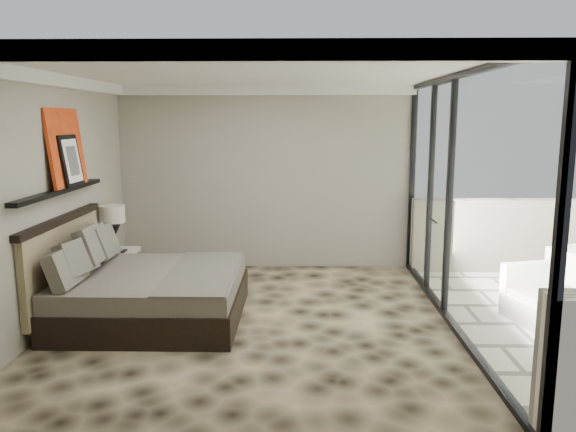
{
  "coord_description": "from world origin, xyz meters",
  "views": [
    {
      "loc": [
        0.52,
        -6.14,
        2.3
      ],
      "look_at": [
        0.39,
        0.4,
        1.17
      ],
      "focal_mm": 35.0,
      "sensor_mm": 36.0,
      "label": 1
    }
  ],
  "objects_px": {
    "bed": "(144,290)",
    "table_lamp": "(113,222)",
    "nightstand": "(119,269)",
    "lounger": "(573,316)",
    "ottoman": "(575,269)"
  },
  "relations": [
    {
      "from": "bed",
      "to": "table_lamp",
      "type": "height_order",
      "value": "bed"
    },
    {
      "from": "nightstand",
      "to": "lounger",
      "type": "xyz_separation_m",
      "value": [
        5.47,
        -1.64,
        -0.05
      ]
    },
    {
      "from": "nightstand",
      "to": "bed",
      "type": "bearing_deg",
      "value": -47.41
    },
    {
      "from": "bed",
      "to": "ottoman",
      "type": "xyz_separation_m",
      "value": [
        5.6,
        1.3,
        -0.06
      ]
    },
    {
      "from": "nightstand",
      "to": "table_lamp",
      "type": "relative_size",
      "value": 0.8
    },
    {
      "from": "table_lamp",
      "to": "ottoman",
      "type": "height_order",
      "value": "table_lamp"
    },
    {
      "from": "table_lamp",
      "to": "ottoman",
      "type": "xyz_separation_m",
      "value": [
        6.35,
        0.04,
        -0.64
      ]
    },
    {
      "from": "bed",
      "to": "lounger",
      "type": "relative_size",
      "value": 1.18
    },
    {
      "from": "table_lamp",
      "to": "lounger",
      "type": "relative_size",
      "value": 0.35
    },
    {
      "from": "lounger",
      "to": "ottoman",
      "type": "bearing_deg",
      "value": 48.7
    },
    {
      "from": "ottoman",
      "to": "lounger",
      "type": "relative_size",
      "value": 0.32
    },
    {
      "from": "nightstand",
      "to": "table_lamp",
      "type": "bearing_deg",
      "value": -174.83
    },
    {
      "from": "bed",
      "to": "lounger",
      "type": "bearing_deg",
      "value": -4.56
    },
    {
      "from": "lounger",
      "to": "nightstand",
      "type": "bearing_deg",
      "value": 148.35
    },
    {
      "from": "lounger",
      "to": "bed",
      "type": "bearing_deg",
      "value": 160.44
    }
  ]
}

